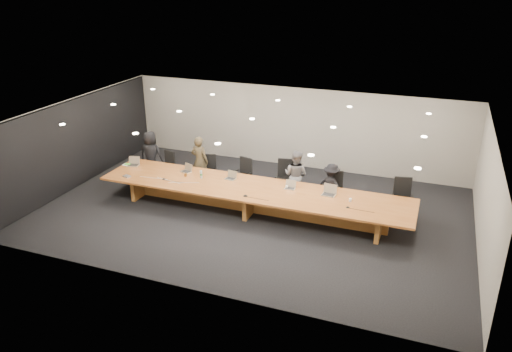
% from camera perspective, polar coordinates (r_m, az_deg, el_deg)
% --- Properties ---
extents(ground, '(12.00, 12.00, 0.00)m').
position_cam_1_polar(ground, '(14.41, -0.42, -4.10)').
color(ground, black).
rests_on(ground, ground).
extents(back_wall, '(12.00, 0.02, 2.80)m').
position_cam_1_polar(back_wall, '(17.43, 4.29, 5.57)').
color(back_wall, '#B7B1A7').
rests_on(back_wall, ground).
extents(left_wall_panel, '(0.08, 7.84, 2.74)m').
position_cam_1_polar(left_wall_panel, '(16.80, -19.76, 3.52)').
color(left_wall_panel, black).
rests_on(left_wall_panel, ground).
extents(conference_table, '(9.00, 1.80, 0.75)m').
position_cam_1_polar(conference_table, '(14.19, -0.43, -2.22)').
color(conference_table, brown).
rests_on(conference_table, ground).
extents(chair_far_left, '(0.63, 0.63, 1.01)m').
position_cam_1_polar(chair_far_left, '(16.58, -10.25, 1.07)').
color(chair_far_left, black).
rests_on(chair_far_left, ground).
extents(chair_left, '(0.66, 0.66, 1.01)m').
position_cam_1_polar(chair_left, '(16.04, -5.39, 0.62)').
color(chair_left, black).
rests_on(chair_left, ground).
extents(chair_mid_left, '(0.66, 0.66, 1.07)m').
position_cam_1_polar(chair_mid_left, '(15.59, -1.60, 0.16)').
color(chair_mid_left, black).
rests_on(chair_mid_left, ground).
extents(chair_mid_right, '(0.72, 0.72, 1.18)m').
position_cam_1_polar(chair_mid_right, '(15.15, 3.35, -0.32)').
color(chair_mid_right, black).
rests_on(chair_mid_right, ground).
extents(chair_right, '(0.63, 0.63, 1.08)m').
position_cam_1_polar(chair_right, '(14.66, 8.95, -1.58)').
color(chair_right, black).
rests_on(chair_right, ground).
extents(chair_far_right, '(0.70, 0.70, 1.15)m').
position_cam_1_polar(chair_far_right, '(14.44, 16.40, -2.49)').
color(chair_far_right, black).
rests_on(chair_far_right, ground).
extents(person_a, '(0.83, 0.58, 1.60)m').
position_cam_1_polar(person_a, '(16.86, -11.91, 2.39)').
color(person_a, black).
rests_on(person_a, ground).
extents(person_b, '(0.63, 0.44, 1.63)m').
position_cam_1_polar(person_b, '(16.01, -6.46, 1.71)').
color(person_b, '#39301F').
rests_on(person_b, ground).
extents(person_c, '(0.87, 0.74, 1.55)m').
position_cam_1_polar(person_c, '(14.94, 4.57, 0.08)').
color(person_c, '#5E5D60').
rests_on(person_c, ground).
extents(person_d, '(0.97, 0.73, 1.33)m').
position_cam_1_polar(person_d, '(14.62, 8.57, -1.08)').
color(person_d, black).
rests_on(person_d, ground).
extents(laptop_a, '(0.40, 0.32, 0.28)m').
position_cam_1_polar(laptop_a, '(16.12, -13.90, 1.62)').
color(laptop_a, '#C5B096').
rests_on(laptop_a, conference_table).
extents(laptop_b, '(0.37, 0.32, 0.25)m').
position_cam_1_polar(laptop_b, '(15.31, -8.03, 0.89)').
color(laptop_b, '#BEAF91').
rests_on(laptop_b, conference_table).
extents(laptop_c, '(0.33, 0.26, 0.24)m').
position_cam_1_polar(laptop_c, '(14.66, -2.96, 0.07)').
color(laptop_c, tan).
rests_on(laptop_c, conference_table).
extents(laptop_d, '(0.30, 0.22, 0.23)m').
position_cam_1_polar(laptop_d, '(14.03, 3.90, -1.02)').
color(laptop_d, '#C5B496').
rests_on(laptop_d, conference_table).
extents(laptop_e, '(0.39, 0.30, 0.29)m').
position_cam_1_polar(laptop_e, '(13.73, 8.33, -1.63)').
color(laptop_e, tan).
rests_on(laptop_e, conference_table).
extents(water_bottle, '(0.09, 0.09, 0.23)m').
position_cam_1_polar(water_bottle, '(14.81, -6.29, 0.18)').
color(water_bottle, '#B3C4C1').
rests_on(water_bottle, conference_table).
extents(amber_mug, '(0.09, 0.09, 0.10)m').
position_cam_1_polar(amber_mug, '(15.01, -8.05, 0.13)').
color(amber_mug, brown).
rests_on(amber_mug, conference_table).
extents(paper_cup_near, '(0.09, 0.09, 0.08)m').
position_cam_1_polar(paper_cup_near, '(14.08, 3.52, -1.26)').
color(paper_cup_near, white).
rests_on(paper_cup_near, conference_table).
extents(paper_cup_far, '(0.10, 0.10, 0.09)m').
position_cam_1_polar(paper_cup_far, '(13.49, 10.72, -2.72)').
color(paper_cup_far, white).
rests_on(paper_cup_far, conference_table).
extents(notepad, '(0.26, 0.21, 0.02)m').
position_cam_1_polar(notepad, '(16.27, -14.51, 1.25)').
color(notepad, white).
rests_on(notepad, conference_table).
extents(lime_gadget, '(0.19, 0.12, 0.03)m').
position_cam_1_polar(lime_gadget, '(16.26, -14.47, 1.32)').
color(lime_gadget, '#5FD037').
rests_on(lime_gadget, notepad).
extents(av_box, '(0.24, 0.20, 0.03)m').
position_cam_1_polar(av_box, '(15.34, -14.55, -0.02)').
color(av_box, '#BABABF').
rests_on(av_box, conference_table).
extents(mic_left, '(0.14, 0.14, 0.03)m').
position_cam_1_polar(mic_left, '(14.93, -10.49, -0.30)').
color(mic_left, black).
rests_on(mic_left, conference_table).
extents(mic_center, '(0.17, 0.17, 0.03)m').
position_cam_1_polar(mic_center, '(13.59, -1.23, -2.24)').
color(mic_center, black).
rests_on(mic_center, conference_table).
extents(mic_right, '(0.12, 0.12, 0.03)m').
position_cam_1_polar(mic_right, '(13.17, 10.46, -3.51)').
color(mic_right, black).
rests_on(mic_right, conference_table).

